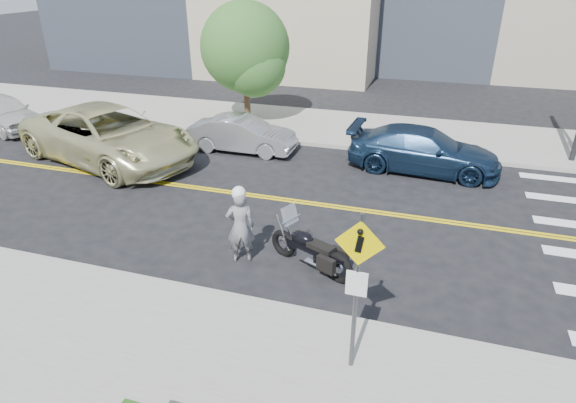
# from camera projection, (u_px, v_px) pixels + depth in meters

# --- Properties ---
(ground_plane) EXTENTS (120.00, 120.00, 0.00)m
(ground_plane) POSITION_uv_depth(u_px,v_px,m) (255.00, 196.00, 15.07)
(ground_plane) COLOR black
(ground_plane) RESTS_ON ground
(sidewalk_near) EXTENTS (60.00, 5.00, 0.15)m
(sidewalk_near) POSITION_uv_depth(u_px,v_px,m) (106.00, 363.00, 8.60)
(sidewalk_near) COLOR #9E9B91
(sidewalk_near) RESTS_ON ground_plane
(sidewalk_far) EXTENTS (60.00, 5.00, 0.15)m
(sidewalk_far) POSITION_uv_depth(u_px,v_px,m) (315.00, 126.00, 21.46)
(sidewalk_far) COLOR #9E9B91
(sidewalk_far) RESTS_ON ground_plane
(pedestrian_sign) EXTENTS (0.78, 0.08, 3.00)m
(pedestrian_sign) POSITION_uv_depth(u_px,v_px,m) (357.00, 280.00, 7.66)
(pedestrian_sign) COLOR #4C4C51
(pedestrian_sign) RESTS_ON sidewalk_near
(motorcyclist) EXTENTS (0.79, 0.66, 1.97)m
(motorcyclist) POSITION_uv_depth(u_px,v_px,m) (240.00, 225.00, 11.35)
(motorcyclist) COLOR #AEAFB3
(motorcyclist) RESTS_ON ground
(motorcycle) EXTENTS (2.40, 1.58, 1.41)m
(motorcycle) POSITION_uv_depth(u_px,v_px,m) (311.00, 242.00, 11.18)
(motorcycle) COLOR black
(motorcycle) RESTS_ON ground
(suv) EXTENTS (7.74, 5.20, 1.97)m
(suv) POSITION_uv_depth(u_px,v_px,m) (109.00, 135.00, 17.37)
(suv) COLOR beige
(suv) RESTS_ON ground
(parked_car_white) EXTENTS (4.78, 3.19, 1.51)m
(parked_car_white) POSITION_uv_depth(u_px,v_px,m) (4.00, 112.00, 20.92)
(parked_car_white) COLOR silver
(parked_car_white) RESTS_ON ground
(parked_car_silver) EXTENTS (4.09, 1.44, 1.35)m
(parked_car_silver) POSITION_uv_depth(u_px,v_px,m) (243.00, 134.00, 18.46)
(parked_car_silver) COLOR #9DA1A5
(parked_car_silver) RESTS_ON ground
(parked_car_blue) EXTENTS (5.29, 2.39, 1.50)m
(parked_car_blue) POSITION_uv_depth(u_px,v_px,m) (424.00, 150.00, 16.64)
(parked_car_blue) COLOR navy
(parked_car_blue) RESTS_ON ground
(tree_far_a) EXTENTS (3.86, 3.86, 5.27)m
(tree_far_a) POSITION_uv_depth(u_px,v_px,m) (245.00, 47.00, 20.74)
(tree_far_a) COLOR #382619
(tree_far_a) RESTS_ON ground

